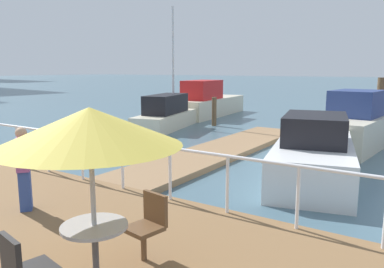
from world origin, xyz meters
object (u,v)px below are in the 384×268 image
moored_boat_0 (359,125)px  moored_boat_4 (314,151)px  cafe_table_round (95,231)px  cafe_chair_0 (149,221)px  pedestrian_2 (24,168)px  cafe_chair_1 (24,267)px  moored_boat_2 (171,114)px  patio_umbrella (90,127)px  moored_boat_1 (208,103)px

moored_boat_0 → moored_boat_4: moored_boat_0 is taller
cafe_table_round → cafe_chair_0: cafe_chair_0 is taller
moored_boat_4 → pedestrian_2: 7.68m
moored_boat_0 → pedestrian_2: size_ratio=4.24×
cafe_chair_1 → moored_boat_4: bearing=-3.7°
moored_boat_2 → patio_umbrella: bearing=-147.0°
patio_umbrella → pedestrian_2: bearing=71.3°
patio_umbrella → cafe_chair_0: bearing=-9.7°
moored_boat_4 → cafe_table_round: 7.91m
moored_boat_1 → cafe_chair_0: size_ratio=8.06×
cafe_chair_1 → moored_boat_0: bearing=-3.3°
moored_boat_2 → cafe_table_round: bearing=-147.0°
patio_umbrella → pedestrian_2: size_ratio=1.39×
moored_boat_1 → pedestrian_2: 18.20m
moored_boat_4 → cafe_table_round: (-7.89, 0.40, 0.40)m
moored_boat_4 → patio_umbrella: 8.07m
moored_boat_0 → cafe_table_round: size_ratio=8.19×
patio_umbrella → moored_boat_0: bearing=-2.8°
moored_boat_0 → pedestrian_2: 12.60m
moored_boat_4 → pedestrian_2: pedestrian_2 is taller
moored_boat_2 → pedestrian_2: size_ratio=4.64×
cafe_chair_0 → moored_boat_4: bearing=-2.1°
cafe_table_round → cafe_chair_1: 0.86m
moored_boat_2 → cafe_table_round: size_ratio=8.96×
moored_boat_1 → cafe_table_round: moored_boat_1 is taller
cafe_table_round → patio_umbrella: patio_umbrella is taller
pedestrian_2 → moored_boat_1: bearing=20.3°
cafe_chair_0 → cafe_chair_1: size_ratio=1.00×
moored_boat_0 → moored_boat_2: moored_boat_2 is taller
moored_boat_1 → cafe_chair_0: moored_boat_1 is taller
moored_boat_2 → pedestrian_2: bearing=-155.4°
cafe_table_round → pedestrian_2: (1.00, 2.94, 0.13)m
cafe_chair_1 → pedestrian_2: pedestrian_2 is taller
cafe_table_round → cafe_chair_0: size_ratio=0.89×
moored_boat_1 → pedestrian_2: (-17.07, -6.31, 0.33)m
patio_umbrella → moored_boat_4: bearing=-2.9°
moored_boat_2 → cafe_chair_1: (-13.80, -8.27, 0.26)m
pedestrian_2 → cafe_chair_0: bearing=-93.0°
moored_boat_1 → pedestrian_2: bearing=-159.7°
moored_boat_0 → moored_boat_1: 11.09m
patio_umbrella → cafe_chair_1: (-0.83, 0.16, -1.40)m
moored_boat_1 → cafe_chair_0: (-17.23, -9.39, 0.07)m
moored_boat_0 → cafe_table_round: (-13.07, 0.65, 0.27)m
moored_boat_1 → moored_boat_4: bearing=-136.5°
moored_boat_4 → cafe_chair_1: bearing=176.3°
pedestrian_2 → patio_umbrella: bearing=-108.7°
moored_boat_2 → cafe_chair_0: bearing=-144.7°
moored_boat_4 → moored_boat_1: bearing=43.5°
moored_boat_4 → cafe_table_round: size_ratio=8.51×
pedestrian_2 → cafe_table_round: bearing=-108.7°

